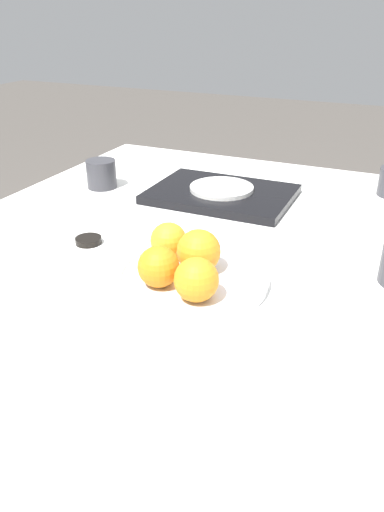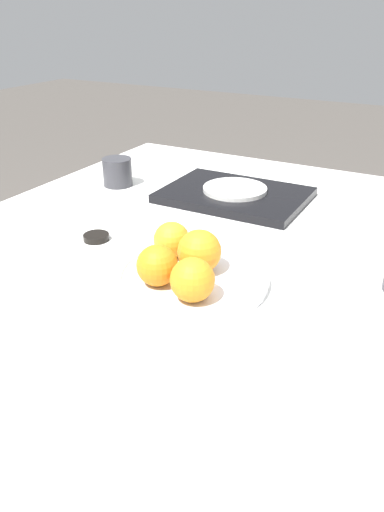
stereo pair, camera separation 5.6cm
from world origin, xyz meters
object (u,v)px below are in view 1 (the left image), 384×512
(cup_0, at_px, (101,174))
(soy_dish, at_px, (89,240))
(serving_tray, at_px, (221,194))
(orange_2, at_px, (196,280))
(orange_3, at_px, (169,240))
(fruit_platter, at_px, (192,277))
(orange_1, at_px, (158,267))
(orange_0, at_px, (199,251))
(side_plate, at_px, (222,188))

(cup_0, distance_m, soy_dish, 0.33)
(serving_tray, bearing_deg, soy_dish, -112.98)
(orange_2, distance_m, cup_0, 0.61)
(orange_2, height_order, soy_dish, orange_2)
(orange_3, bearing_deg, fruit_platter, -34.43)
(fruit_platter, xyz_separation_m, orange_2, (0.04, -0.07, 0.04))
(fruit_platter, relative_size, soy_dish, 5.04)
(fruit_platter, height_order, orange_3, orange_3)
(orange_2, height_order, cup_0, orange_2)
(serving_tray, bearing_deg, orange_1, -81.56)
(orange_0, xyz_separation_m, orange_1, (-0.04, -0.07, -0.00))
(orange_3, bearing_deg, side_plate, 95.86)
(orange_3, height_order, serving_tray, orange_3)
(orange_2, height_order, serving_tray, orange_2)
(orange_3, relative_size, soy_dish, 1.26)
(side_plate, relative_size, cup_0, 2.05)
(orange_0, height_order, orange_2, orange_0)
(cup_0, bearing_deg, side_plate, 9.44)
(orange_0, bearing_deg, serving_tray, 105.49)
(side_plate, bearing_deg, cup_0, -170.56)
(orange_2, relative_size, cup_0, 0.93)
(fruit_platter, bearing_deg, orange_1, -124.27)
(orange_2, distance_m, serving_tray, 0.49)
(cup_0, bearing_deg, orange_3, -41.69)
(orange_0, relative_size, side_plate, 0.49)
(orange_3, bearing_deg, serving_tray, 95.86)
(orange_1, bearing_deg, orange_0, 61.09)
(fruit_platter, height_order, side_plate, side_plate)
(side_plate, bearing_deg, orange_0, -74.51)
(orange_0, height_order, side_plate, orange_0)
(orange_1, height_order, orange_3, orange_1)
(orange_2, bearing_deg, side_plate, 106.59)
(orange_3, bearing_deg, orange_2, -47.37)
(orange_3, distance_m, cup_0, 0.46)
(orange_0, bearing_deg, cup_0, 141.19)
(orange_3, relative_size, cup_0, 0.87)
(orange_1, relative_size, soy_dish, 1.31)
(soy_dish, bearing_deg, serving_tray, 67.02)
(orange_0, height_order, orange_1, orange_0)
(fruit_platter, xyz_separation_m, soy_dish, (-0.25, 0.06, -0.00))
(fruit_platter, relative_size, orange_0, 3.48)
(fruit_platter, height_order, orange_0, orange_0)
(orange_3, xyz_separation_m, soy_dish, (-0.18, 0.01, -0.04))
(fruit_platter, bearing_deg, soy_dish, 166.98)
(orange_2, xyz_separation_m, soy_dish, (-0.28, 0.12, -0.04))
(serving_tray, bearing_deg, fruit_platter, -75.69)
(side_plate, distance_m, cup_0, 0.31)
(fruit_platter, relative_size, orange_3, 4.00)
(orange_1, relative_size, orange_3, 1.04)
(soy_dish, bearing_deg, side_plate, 67.02)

